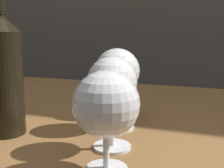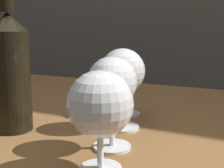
# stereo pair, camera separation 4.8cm
# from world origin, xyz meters

# --- Properties ---
(dining_table) EXTENTS (1.49, 0.78, 0.71)m
(dining_table) POSITION_xyz_m (0.00, 0.00, 0.63)
(dining_table) COLOR brown
(dining_table) RESTS_ON ground_plane
(wine_glass_rose) EXTENTS (0.09, 0.09, 0.14)m
(wine_glass_rose) POSITION_xyz_m (0.04, -0.27, 0.81)
(wine_glass_rose) COLOR white
(wine_glass_rose) RESTS_ON dining_table
(wine_glass_amber) EXTENTS (0.08, 0.08, 0.15)m
(wine_glass_amber) POSITION_xyz_m (0.02, -0.19, 0.82)
(wine_glass_amber) COLOR white
(wine_glass_amber) RESTS_ON dining_table
(wine_glass_merlot) EXTENTS (0.09, 0.09, 0.16)m
(wine_glass_merlot) POSITION_xyz_m (-0.00, -0.09, 0.82)
(wine_glass_merlot) COLOR white
(wine_glass_merlot) RESTS_ON dining_table
(wine_glass_empty) EXTENTS (0.07, 0.07, 0.14)m
(wine_glass_empty) POSITION_xyz_m (-0.03, 0.00, 0.81)
(wine_glass_empty) COLOR white
(wine_glass_empty) RESTS_ON dining_table
(wine_bottle) EXTENTS (0.07, 0.07, 0.31)m
(wine_bottle) POSITION_xyz_m (-0.19, -0.19, 0.83)
(wine_bottle) COLOR black
(wine_bottle) RESTS_ON dining_table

